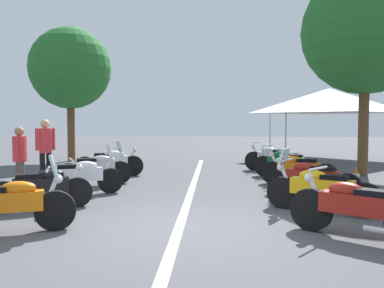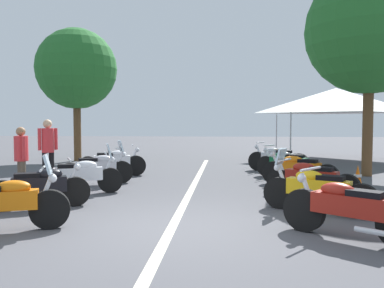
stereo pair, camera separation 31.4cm
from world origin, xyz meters
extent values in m
plane|color=#4C4C51|center=(0.00, 0.00, 0.00)|extent=(80.00, 80.00, 0.00)
cube|color=beige|center=(3.66, 0.00, 0.00)|extent=(15.99, 0.16, 0.01)
cylinder|color=black|center=(-0.17, 1.95, 0.32)|extent=(0.34, 0.65, 0.64)
cube|color=orange|center=(-0.41, 2.62, 0.50)|extent=(0.62, 1.12, 0.30)
ellipsoid|color=orange|center=(-0.35, 2.45, 0.70)|extent=(0.42, 0.58, 0.22)
cylinder|color=silver|center=(-0.19, 2.00, 0.62)|extent=(0.16, 0.30, 0.58)
cylinder|color=silver|center=(-0.20, 2.04, 0.98)|extent=(0.60, 0.24, 0.04)
sphere|color=silver|center=(-0.15, 1.90, 0.82)|extent=(0.14, 0.14, 0.14)
cube|color=silver|center=(-0.18, 1.96, 1.05)|extent=(0.38, 0.23, 0.32)
cylinder|color=black|center=(1.59, 2.20, 0.30)|extent=(0.39, 0.60, 0.60)
cylinder|color=black|center=(1.00, 3.42, 0.30)|extent=(0.39, 0.60, 0.60)
cube|color=black|center=(1.29, 2.81, 0.48)|extent=(0.70, 1.05, 0.30)
ellipsoid|color=black|center=(1.37, 2.64, 0.68)|extent=(0.46, 0.58, 0.22)
cube|color=black|center=(1.20, 3.01, 0.66)|extent=(0.44, 0.55, 0.12)
cylinder|color=silver|center=(1.56, 2.25, 0.60)|extent=(0.19, 0.29, 0.58)
cylinder|color=silver|center=(1.55, 2.29, 0.96)|extent=(0.58, 0.31, 0.04)
sphere|color=silver|center=(1.61, 2.15, 0.80)|extent=(0.14, 0.14, 0.14)
cylinder|color=silver|center=(1.28, 3.25, 0.21)|extent=(0.31, 0.53, 0.08)
cylinder|color=black|center=(3.21, 1.93, 0.30)|extent=(0.34, 0.61, 0.60)
cylinder|color=black|center=(2.68, 3.33, 0.30)|extent=(0.34, 0.61, 0.60)
cube|color=white|center=(2.95, 2.63, 0.48)|extent=(0.66, 1.16, 0.30)
ellipsoid|color=white|center=(3.01, 2.46, 0.68)|extent=(0.43, 0.58, 0.22)
cube|color=black|center=(2.87, 2.84, 0.66)|extent=(0.41, 0.54, 0.12)
cylinder|color=silver|center=(3.19, 1.99, 0.60)|extent=(0.17, 0.30, 0.58)
cylinder|color=silver|center=(3.17, 2.03, 0.96)|extent=(0.59, 0.26, 0.04)
sphere|color=silver|center=(3.23, 1.89, 0.80)|extent=(0.14, 0.14, 0.14)
cylinder|color=silver|center=(2.96, 3.11, 0.21)|extent=(0.27, 0.54, 0.08)
cube|color=silver|center=(3.20, 1.95, 1.03)|extent=(0.38, 0.24, 0.32)
cylinder|color=black|center=(4.72, 2.05, 0.31)|extent=(0.40, 0.62, 0.63)
cylinder|color=black|center=(4.11, 3.28, 0.31)|extent=(0.40, 0.62, 0.63)
cube|color=silver|center=(4.42, 2.66, 0.49)|extent=(0.71, 1.06, 0.30)
ellipsoid|color=silver|center=(4.50, 2.50, 0.69)|extent=(0.46, 0.58, 0.22)
cube|color=black|center=(4.32, 2.86, 0.67)|extent=(0.45, 0.55, 0.12)
cylinder|color=silver|center=(4.69, 2.10, 0.61)|extent=(0.19, 0.29, 0.58)
cylinder|color=silver|center=(4.68, 2.14, 0.97)|extent=(0.57, 0.31, 0.04)
sphere|color=silver|center=(4.74, 2.00, 0.81)|extent=(0.14, 0.14, 0.14)
cylinder|color=silver|center=(4.40, 3.11, 0.22)|extent=(0.31, 0.53, 0.08)
cube|color=silver|center=(4.71, 2.07, 1.04)|extent=(0.38, 0.27, 0.32)
cylinder|color=black|center=(6.32, 2.00, 0.32)|extent=(0.31, 0.66, 0.64)
cylinder|color=black|center=(5.91, 3.42, 0.32)|extent=(0.31, 0.66, 0.64)
cube|color=white|center=(6.11, 2.71, 0.50)|extent=(0.58, 1.16, 0.30)
ellipsoid|color=white|center=(6.16, 2.53, 0.70)|extent=(0.39, 0.57, 0.22)
cube|color=black|center=(6.05, 2.92, 0.68)|extent=(0.38, 0.53, 0.12)
cylinder|color=silver|center=(6.30, 2.05, 0.62)|extent=(0.15, 0.30, 0.58)
cylinder|color=silver|center=(6.29, 2.09, 0.98)|extent=(0.61, 0.21, 0.04)
sphere|color=silver|center=(6.33, 1.95, 0.82)|extent=(0.14, 0.14, 0.14)
cylinder|color=silver|center=(6.17, 3.18, 0.23)|extent=(0.23, 0.55, 0.08)
cylinder|color=black|center=(0.03, -2.10, 0.34)|extent=(0.53, 0.62, 0.67)
cube|color=maroon|center=(-0.41, -2.67, 0.52)|extent=(0.89, 1.03, 0.30)
ellipsoid|color=maroon|center=(-0.30, -2.53, 0.72)|extent=(0.53, 0.57, 0.22)
cube|color=black|center=(-0.55, -2.84, 0.70)|extent=(0.50, 0.54, 0.12)
cylinder|color=silver|center=(-0.01, -2.15, 0.64)|extent=(0.23, 0.27, 0.58)
cylinder|color=silver|center=(-0.03, -2.18, 1.00)|extent=(0.51, 0.42, 0.04)
sphere|color=silver|center=(0.06, -2.07, 0.84)|extent=(0.14, 0.14, 0.14)
cylinder|color=silver|center=(-0.82, -2.89, 0.24)|extent=(0.40, 0.48, 0.08)
cylinder|color=black|center=(1.71, -1.94, 0.31)|extent=(0.42, 0.62, 0.63)
cylinder|color=black|center=(0.97, -3.28, 0.31)|extent=(0.42, 0.62, 0.63)
cube|color=#EAB214|center=(1.34, -2.61, 0.49)|extent=(0.81, 1.16, 0.30)
ellipsoid|color=#EAB214|center=(1.42, -2.45, 0.69)|extent=(0.48, 0.58, 0.22)
cube|color=black|center=(1.23, -2.80, 0.67)|extent=(0.46, 0.55, 0.12)
cylinder|color=silver|center=(1.68, -1.99, 0.61)|extent=(0.20, 0.29, 0.58)
cylinder|color=silver|center=(1.66, -2.02, 0.97)|extent=(0.56, 0.33, 0.04)
sphere|color=silver|center=(1.73, -1.89, 0.81)|extent=(0.14, 0.14, 0.14)
cylinder|color=silver|center=(0.96, -2.93, 0.22)|extent=(0.34, 0.52, 0.08)
cube|color=silver|center=(1.70, -1.95, 1.04)|extent=(0.37, 0.28, 0.32)
cylinder|color=black|center=(3.24, -2.14, 0.30)|extent=(0.43, 0.59, 0.61)
cylinder|color=black|center=(2.47, -3.45, 0.30)|extent=(0.43, 0.59, 0.61)
cube|color=maroon|center=(2.86, -2.79, 0.48)|extent=(0.83, 1.14, 0.30)
ellipsoid|color=maroon|center=(2.95, -2.64, 0.68)|extent=(0.49, 0.58, 0.22)
cube|color=black|center=(2.74, -2.98, 0.66)|extent=(0.47, 0.55, 0.12)
cylinder|color=silver|center=(3.21, -2.19, 0.60)|extent=(0.21, 0.28, 0.58)
cylinder|color=silver|center=(3.19, -2.22, 0.96)|extent=(0.55, 0.35, 0.04)
sphere|color=silver|center=(3.27, -2.10, 0.80)|extent=(0.14, 0.14, 0.14)
cylinder|color=silver|center=(2.47, -3.09, 0.21)|extent=(0.35, 0.51, 0.08)
cylinder|color=black|center=(4.89, -2.18, 0.32)|extent=(0.43, 0.62, 0.63)
cylinder|color=black|center=(4.19, -3.45, 0.32)|extent=(0.43, 0.62, 0.63)
cube|color=orange|center=(4.54, -2.82, 0.50)|extent=(0.78, 1.10, 0.30)
ellipsoid|color=orange|center=(4.63, -2.66, 0.70)|extent=(0.48, 0.58, 0.22)
cube|color=black|center=(4.43, -3.01, 0.68)|extent=(0.46, 0.55, 0.12)
cylinder|color=silver|center=(4.86, -2.24, 0.62)|extent=(0.20, 0.29, 0.58)
cylinder|color=silver|center=(4.84, -2.27, 0.98)|extent=(0.56, 0.34, 0.04)
sphere|color=silver|center=(4.91, -2.14, 0.82)|extent=(0.14, 0.14, 0.14)
cylinder|color=silver|center=(4.17, -3.11, 0.22)|extent=(0.34, 0.52, 0.08)
cylinder|color=black|center=(6.47, -2.14, 0.32)|extent=(0.51, 0.60, 0.65)
cylinder|color=black|center=(5.53, -3.35, 0.32)|extent=(0.51, 0.60, 0.65)
cube|color=#0C592D|center=(6.00, -2.75, 0.50)|extent=(0.94, 1.09, 0.30)
ellipsoid|color=#0C592D|center=(6.11, -2.60, 0.70)|extent=(0.52, 0.57, 0.22)
cube|color=black|center=(5.86, -2.92, 0.68)|extent=(0.50, 0.54, 0.12)
cylinder|color=silver|center=(6.43, -2.19, 0.62)|extent=(0.23, 0.27, 0.58)
cylinder|color=silver|center=(6.41, -2.22, 0.98)|extent=(0.51, 0.41, 0.04)
sphere|color=silver|center=(6.50, -2.10, 0.82)|extent=(0.14, 0.14, 0.14)
cylinder|color=silver|center=(5.58, -3.00, 0.23)|extent=(0.40, 0.48, 0.08)
cylinder|color=black|center=(8.00, -1.98, 0.33)|extent=(0.44, 0.66, 0.67)
cylinder|color=black|center=(7.29, -3.29, 0.33)|extent=(0.44, 0.66, 0.67)
cube|color=silver|center=(7.64, -2.63, 0.51)|extent=(0.78, 1.13, 0.30)
ellipsoid|color=silver|center=(7.73, -2.47, 0.71)|extent=(0.48, 0.58, 0.22)
cube|color=black|center=(7.54, -2.83, 0.69)|extent=(0.46, 0.55, 0.12)
cylinder|color=silver|center=(7.97, -2.03, 0.63)|extent=(0.20, 0.29, 0.58)
cylinder|color=silver|center=(7.95, -2.07, 0.99)|extent=(0.56, 0.33, 0.04)
sphere|color=silver|center=(8.02, -1.93, 0.83)|extent=(0.14, 0.14, 0.14)
cylinder|color=silver|center=(7.27, -2.94, 0.23)|extent=(0.33, 0.52, 0.08)
cube|color=orange|center=(4.27, -4.24, 0.01)|extent=(0.36, 0.36, 0.03)
cone|color=orange|center=(4.27, -4.24, 0.32)|extent=(0.26, 0.26, 0.60)
cylinder|color=white|center=(4.27, -4.24, 0.34)|extent=(0.19, 0.19, 0.07)
cylinder|color=black|center=(4.27, 4.05, 0.44)|extent=(0.14, 0.14, 0.88)
cylinder|color=black|center=(4.38, 3.92, 0.44)|extent=(0.14, 0.14, 0.88)
cylinder|color=red|center=(4.33, 3.98, 1.21)|extent=(0.32, 0.32, 0.66)
cylinder|color=red|center=(4.19, 4.15, 1.25)|extent=(0.09, 0.09, 0.59)
cylinder|color=red|center=(4.47, 3.82, 1.25)|extent=(0.09, 0.09, 0.59)
sphere|color=#D8AD84|center=(4.33, 3.98, 1.66)|extent=(0.24, 0.24, 0.24)
cylinder|color=brown|center=(2.78, 3.91, 0.40)|extent=(0.14, 0.14, 0.79)
cylinder|color=brown|center=(2.91, 4.03, 0.40)|extent=(0.14, 0.14, 0.79)
cylinder|color=red|center=(2.84, 3.97, 1.09)|extent=(0.32, 0.32, 0.59)
cylinder|color=red|center=(2.68, 3.82, 1.12)|extent=(0.09, 0.09, 0.53)
cylinder|color=red|center=(3.00, 4.12, 1.12)|extent=(0.09, 0.09, 0.53)
sphere|color=#9E704C|center=(2.84, 3.97, 1.49)|extent=(0.21, 0.21, 0.21)
cylinder|color=brown|center=(10.97, 5.63, 1.40)|extent=(0.32, 0.32, 2.79)
sphere|color=#236628|center=(10.97, 5.63, 4.01)|extent=(3.48, 3.48, 3.48)
cylinder|color=brown|center=(6.86, -5.32, 1.59)|extent=(0.32, 0.32, 3.18)
sphere|color=#236628|center=(6.86, -5.32, 4.58)|extent=(3.99, 3.99, 3.99)
pyramid|color=white|center=(12.29, -5.71, 2.65)|extent=(5.12, 5.12, 1.10)
cylinder|color=#B2B2B7|center=(14.60, -3.41, 1.05)|extent=(0.06, 0.06, 2.10)
cylinder|color=#B2B2B7|center=(14.60, -8.02, 1.05)|extent=(0.06, 0.06, 2.10)
cylinder|color=#B2B2B7|center=(9.99, -3.41, 1.05)|extent=(0.06, 0.06, 2.10)
camera|label=1|loc=(-6.46, -0.57, 1.73)|focal=38.32mm
camera|label=2|loc=(-6.46, -0.88, 1.73)|focal=38.32mm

